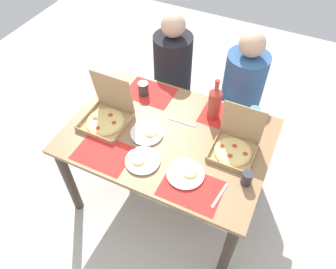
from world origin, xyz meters
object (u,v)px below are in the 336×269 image
object	(u,v)px
soda_bottle	(214,103)
cup_clear_left	(247,178)
plate_far_left	(147,133)
cup_red	(254,114)
cup_spare	(143,89)
cup_clear_right	(228,122)
diner_left_seat	(172,84)
diner_right_seat	(239,104)
plate_far_right	(186,174)
pizza_box_corner_right	(235,145)
plate_near_right	(142,161)
pizza_box_center	(107,115)

from	to	relation	value
soda_bottle	cup_clear_left	bearing A→B (deg)	-49.55
plate_far_left	soda_bottle	world-z (taller)	soda_bottle
cup_red	cup_spare	size ratio (longest dim) A/B	1.06
cup_clear_right	diner_left_seat	size ratio (longest dim) A/B	0.08
diner_left_seat	diner_right_seat	size ratio (longest dim) A/B	0.99
cup_clear_right	cup_spare	distance (m)	0.68
soda_bottle	cup_spare	xyz separation A→B (m)	(-0.55, 0.00, -0.08)
cup_clear_right	diner_left_seat	bearing A→B (deg)	142.09
plate_far_right	diner_left_seat	distance (m)	1.14
soda_bottle	cup_clear_left	xyz separation A→B (m)	(0.37, -0.43, -0.08)
soda_bottle	diner_left_seat	bearing A→B (deg)	139.15
cup_spare	cup_clear_left	bearing A→B (deg)	-25.30
pizza_box_corner_right	cup_clear_left	distance (m)	0.25
plate_far_right	diner_right_seat	size ratio (longest dim) A/B	0.19
plate_near_right	cup_spare	size ratio (longest dim) A/B	2.12
pizza_box_corner_right	soda_bottle	world-z (taller)	soda_bottle
pizza_box_center	plate_far_left	world-z (taller)	pizza_box_center
pizza_box_center	cup_spare	xyz separation A→B (m)	(0.09, 0.35, 0.00)
plate_near_right	cup_clear_left	xyz separation A→B (m)	(0.63, 0.13, 0.04)
plate_far_left	cup_clear_right	bearing A→B (deg)	32.35
diner_right_seat	cup_clear_right	bearing A→B (deg)	-86.55
plate_far_left	plate_far_right	world-z (taller)	same
pizza_box_corner_right	cup_clear_left	world-z (taller)	pizza_box_corner_right
diner_left_seat	cup_red	bearing A→B (deg)	-24.60
plate_far_left	cup_red	bearing A→B (deg)	35.74
diner_right_seat	plate_near_right	bearing A→B (deg)	-109.27
plate_near_right	plate_far_right	distance (m)	0.29
plate_far_left	cup_spare	xyz separation A→B (m)	(-0.21, 0.35, 0.04)
pizza_box_center	soda_bottle	bearing A→B (deg)	28.19
pizza_box_corner_right	cup_clear_right	xyz separation A→B (m)	(-0.11, 0.17, 0.00)
cup_red	plate_far_left	bearing A→B (deg)	-144.26
pizza_box_corner_right	diner_left_seat	world-z (taller)	diner_left_seat
soda_bottle	cup_clear_right	distance (m)	0.16
pizza_box_center	soda_bottle	size ratio (longest dim) A/B	1.03
pizza_box_corner_right	pizza_box_center	world-z (taller)	pizza_box_center
plate_far_left	plate_far_right	distance (m)	0.41
cup_clear_right	cup_red	bearing A→B (deg)	45.11
cup_red	diner_left_seat	world-z (taller)	diner_left_seat
pizza_box_center	cup_spare	world-z (taller)	pizza_box_center
plate_far_left	diner_right_seat	size ratio (longest dim) A/B	0.18
plate_far_right	soda_bottle	distance (m)	0.55
plate_far_left	diner_left_seat	distance (m)	0.84
diner_left_seat	soda_bottle	bearing A→B (deg)	-40.85
pizza_box_center	diner_right_seat	xyz separation A→B (m)	(0.74, 0.79, -0.27)
pizza_box_center	cup_clear_left	distance (m)	1.02
soda_bottle	plate_far_left	bearing A→B (deg)	-134.61
plate_far_left	pizza_box_center	bearing A→B (deg)	-179.52
plate_far_left	diner_right_seat	distance (m)	0.93
plate_near_right	diner_right_seat	distance (m)	1.09
plate_far_right	diner_right_seat	xyz separation A→B (m)	(0.07, 0.98, -0.23)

